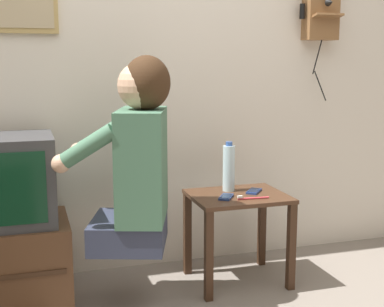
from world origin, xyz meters
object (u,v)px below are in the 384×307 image
(water_bottle, at_px, (229,168))
(toothbrush, at_px, (251,198))
(person, at_px, (137,157))
(cell_phone_held, at_px, (226,197))
(cell_phone_spare, at_px, (254,191))
(wall_phone_antique, at_px, (321,7))
(television, at_px, (0,180))

(water_bottle, distance_m, toothbrush, 0.25)
(person, bearing_deg, toothbrush, -70.21)
(toothbrush, bearing_deg, water_bottle, 17.25)
(cell_phone_held, xyz_separation_m, cell_phone_spare, (0.20, 0.07, 0.00))
(cell_phone_held, xyz_separation_m, toothbrush, (0.12, -0.06, 0.00))
(wall_phone_antique, xyz_separation_m, cell_phone_held, (-0.76, -0.39, -1.04))
(toothbrush, bearing_deg, cell_phone_held, 66.91)
(television, height_order, water_bottle, television)
(person, xyz_separation_m, television, (-0.65, 0.21, -0.12))
(cell_phone_held, distance_m, cell_phone_spare, 0.21)
(wall_phone_antique, distance_m, cell_phone_spare, 1.22)
(person, xyz_separation_m, water_bottle, (0.57, 0.23, -0.13))
(cell_phone_spare, relative_size, toothbrush, 0.77)
(person, bearing_deg, television, 90.36)
(wall_phone_antique, bearing_deg, person, -159.61)
(person, height_order, cell_phone_spare, person)
(television, distance_m, cell_phone_spare, 1.34)
(person, distance_m, toothbrush, 0.66)
(cell_phone_spare, distance_m, toothbrush, 0.16)
(water_bottle, xyz_separation_m, toothbrush, (0.05, -0.21, -0.13))
(wall_phone_antique, relative_size, water_bottle, 2.87)
(wall_phone_antique, height_order, water_bottle, wall_phone_antique)
(wall_phone_antique, xyz_separation_m, water_bottle, (-0.69, -0.24, -0.91))
(person, relative_size, wall_phone_antique, 1.17)
(wall_phone_antique, relative_size, cell_phone_held, 5.88)
(water_bottle, relative_size, toothbrush, 1.61)
(cell_phone_held, bearing_deg, water_bottle, 97.44)
(person, bearing_deg, cell_phone_spare, -59.16)
(wall_phone_antique, distance_m, cell_phone_held, 1.34)
(television, relative_size, toothbrush, 3.00)
(cell_phone_spare, bearing_deg, toothbrush, -80.34)
(cell_phone_held, height_order, water_bottle, water_bottle)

